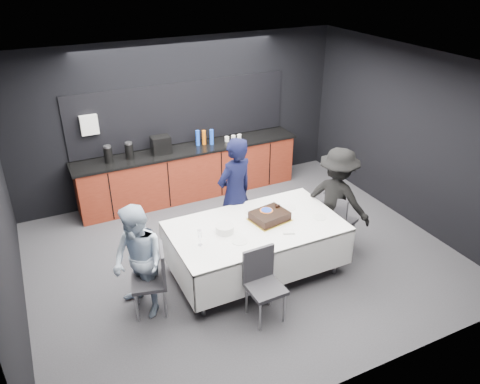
{
  "coord_description": "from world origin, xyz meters",
  "views": [
    {
      "loc": [
        -2.54,
        -5.14,
        4.12
      ],
      "look_at": [
        0.0,
        0.1,
        1.05
      ],
      "focal_mm": 35.0,
      "sensor_mm": 36.0,
      "label": 1
    }
  ],
  "objects_px": {
    "chair_right": "(337,218)",
    "person_right": "(336,200)",
    "chair_left": "(155,276)",
    "person_left": "(138,262)",
    "party_table": "(256,234)",
    "person_center": "(235,194)",
    "cake_assembly": "(270,216)",
    "chair_near": "(262,279)",
    "plate_stack": "(225,229)",
    "champagne_flute": "(200,234)"
  },
  "relations": [
    {
      "from": "chair_right",
      "to": "person_right",
      "type": "relative_size",
      "value": 0.57
    },
    {
      "from": "chair_left",
      "to": "person_left",
      "type": "distance_m",
      "value": 0.28
    },
    {
      "from": "party_table",
      "to": "person_left",
      "type": "height_order",
      "value": "person_left"
    },
    {
      "from": "person_center",
      "to": "cake_assembly",
      "type": "bearing_deg",
      "value": 86.95
    },
    {
      "from": "cake_assembly",
      "to": "person_left",
      "type": "bearing_deg",
      "value": -176.2
    },
    {
      "from": "chair_left",
      "to": "chair_near",
      "type": "xyz_separation_m",
      "value": [
        1.16,
        -0.64,
        0.0
      ]
    },
    {
      "from": "chair_right",
      "to": "party_table",
      "type": "bearing_deg",
      "value": -179.55
    },
    {
      "from": "plate_stack",
      "to": "chair_right",
      "type": "xyz_separation_m",
      "value": [
        1.82,
        -0.02,
        -0.3
      ]
    },
    {
      "from": "cake_assembly",
      "to": "person_center",
      "type": "bearing_deg",
      "value": 104.36
    },
    {
      "from": "plate_stack",
      "to": "person_center",
      "type": "height_order",
      "value": "person_center"
    },
    {
      "from": "cake_assembly",
      "to": "champagne_flute",
      "type": "distance_m",
      "value": 1.1
    },
    {
      "from": "plate_stack",
      "to": "person_right",
      "type": "relative_size",
      "value": 0.15
    },
    {
      "from": "person_left",
      "to": "person_right",
      "type": "relative_size",
      "value": 0.93
    },
    {
      "from": "chair_left",
      "to": "person_center",
      "type": "bearing_deg",
      "value": 30.92
    },
    {
      "from": "chair_right",
      "to": "person_right",
      "type": "xyz_separation_m",
      "value": [
        0.01,
        0.07,
        0.27
      ]
    },
    {
      "from": "cake_assembly",
      "to": "chair_right",
      "type": "xyz_separation_m",
      "value": [
        1.14,
        -0.03,
        -0.31
      ]
    },
    {
      "from": "plate_stack",
      "to": "person_right",
      "type": "xyz_separation_m",
      "value": [
        1.83,
        0.06,
        -0.03
      ]
    },
    {
      "from": "plate_stack",
      "to": "chair_near",
      "type": "xyz_separation_m",
      "value": [
        0.13,
        -0.82,
        -0.3
      ]
    },
    {
      "from": "person_right",
      "to": "cake_assembly",
      "type": "bearing_deg",
      "value": 62.33
    },
    {
      "from": "plate_stack",
      "to": "champagne_flute",
      "type": "xyz_separation_m",
      "value": [
        -0.4,
        -0.14,
        0.11
      ]
    },
    {
      "from": "chair_near",
      "to": "chair_right",
      "type": "bearing_deg",
      "value": 25.35
    },
    {
      "from": "plate_stack",
      "to": "person_left",
      "type": "relative_size",
      "value": 0.16
    },
    {
      "from": "party_table",
      "to": "person_right",
      "type": "height_order",
      "value": "person_right"
    },
    {
      "from": "cake_assembly",
      "to": "chair_near",
      "type": "xyz_separation_m",
      "value": [
        -0.55,
        -0.83,
        -0.31
      ]
    },
    {
      "from": "chair_left",
      "to": "person_center",
      "type": "distance_m",
      "value": 1.81
    },
    {
      "from": "chair_near",
      "to": "chair_left",
      "type": "bearing_deg",
      "value": 151.02
    },
    {
      "from": "person_center",
      "to": "person_left",
      "type": "relative_size",
      "value": 1.18
    },
    {
      "from": "plate_stack",
      "to": "chair_near",
      "type": "distance_m",
      "value": 0.88
    },
    {
      "from": "party_table",
      "to": "chair_right",
      "type": "xyz_separation_m",
      "value": [
        1.37,
        0.01,
        -0.11
      ]
    },
    {
      "from": "plate_stack",
      "to": "chair_left",
      "type": "distance_m",
      "value": 1.08
    },
    {
      "from": "person_left",
      "to": "cake_assembly",
      "type": "bearing_deg",
      "value": 72.53
    },
    {
      "from": "chair_left",
      "to": "person_right",
      "type": "distance_m",
      "value": 2.88
    },
    {
      "from": "chair_right",
      "to": "cake_assembly",
      "type": "bearing_deg",
      "value": 178.49
    },
    {
      "from": "chair_near",
      "to": "person_left",
      "type": "height_order",
      "value": "person_left"
    },
    {
      "from": "person_right",
      "to": "person_left",
      "type": "bearing_deg",
      "value": 63.44
    },
    {
      "from": "party_table",
      "to": "cake_assembly",
      "type": "height_order",
      "value": "cake_assembly"
    },
    {
      "from": "cake_assembly",
      "to": "person_right",
      "type": "xyz_separation_m",
      "value": [
        1.15,
        0.04,
        -0.04
      ]
    },
    {
      "from": "person_left",
      "to": "person_right",
      "type": "distance_m",
      "value": 3.03
    },
    {
      "from": "plate_stack",
      "to": "champagne_flute",
      "type": "bearing_deg",
      "value": -161.06
    },
    {
      "from": "party_table",
      "to": "person_right",
      "type": "bearing_deg",
      "value": 3.37
    },
    {
      "from": "chair_right",
      "to": "chair_near",
      "type": "xyz_separation_m",
      "value": [
        -1.69,
        -0.8,
        0.0
      ]
    },
    {
      "from": "champagne_flute",
      "to": "chair_right",
      "type": "xyz_separation_m",
      "value": [
        2.22,
        0.12,
        -0.4
      ]
    },
    {
      "from": "plate_stack",
      "to": "person_left",
      "type": "distance_m",
      "value": 1.2
    },
    {
      "from": "plate_stack",
      "to": "chair_right",
      "type": "height_order",
      "value": "chair_right"
    },
    {
      "from": "cake_assembly",
      "to": "person_left",
      "type": "xyz_separation_m",
      "value": [
        -1.87,
        -0.12,
        -0.1
      ]
    },
    {
      "from": "plate_stack",
      "to": "person_right",
      "type": "distance_m",
      "value": 1.84
    },
    {
      "from": "plate_stack",
      "to": "person_left",
      "type": "height_order",
      "value": "person_left"
    },
    {
      "from": "plate_stack",
      "to": "party_table",
      "type": "bearing_deg",
      "value": -3.3
    },
    {
      "from": "chair_near",
      "to": "party_table",
      "type": "bearing_deg",
      "value": 67.91
    },
    {
      "from": "chair_left",
      "to": "chair_right",
      "type": "xyz_separation_m",
      "value": [
        2.85,
        0.16,
        0.0
      ]
    }
  ]
}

